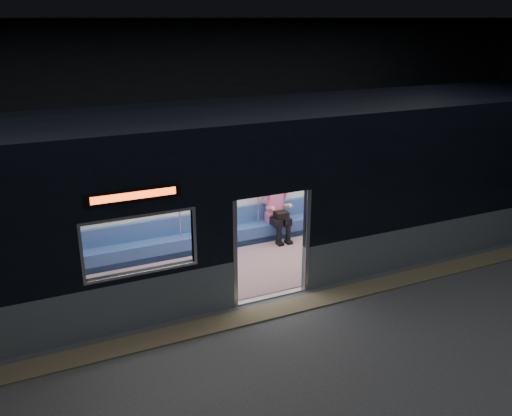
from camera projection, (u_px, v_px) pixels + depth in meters
station_floor at (298, 324)px, 9.38m from camera, size 24.00×14.00×0.01m
station_envelope at (304, 112)px, 8.16m from camera, size 24.00×14.00×5.00m
tactile_strip at (283, 308)px, 9.85m from camera, size 22.80×0.50×0.03m
metro_car at (239, 183)px, 10.94m from camera, size 18.00×3.04×3.35m
passenger at (276, 206)px, 12.67m from camera, size 0.46×0.77×1.48m
handbag at (281, 215)px, 12.51m from camera, size 0.38×0.35×0.15m
transit_map at (331, 169)px, 13.40m from camera, size 0.94×0.03×0.61m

